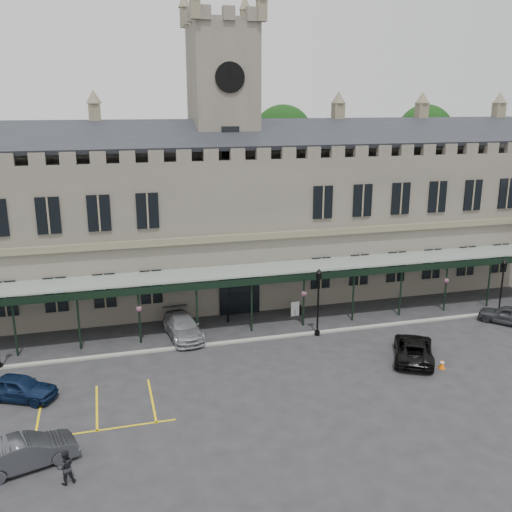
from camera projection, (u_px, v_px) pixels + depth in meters
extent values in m
plane|color=black|center=(282.00, 375.00, 35.03)|extent=(140.00, 140.00, 0.00)
cube|color=#5C564C|center=(225.00, 226.00, 48.35)|extent=(60.00, 10.00, 12.00)
cube|color=brown|center=(239.00, 238.00, 43.48)|extent=(60.00, 0.35, 0.50)
cube|color=black|center=(230.00, 134.00, 43.99)|extent=(60.00, 4.77, 2.20)
cube|color=black|center=(217.00, 131.00, 48.64)|extent=(60.00, 4.77, 2.20)
cube|color=black|center=(239.00, 291.00, 44.68)|extent=(3.20, 0.18, 3.80)
cube|color=#5C564C|center=(224.00, 167.00, 47.05)|extent=(5.00, 5.00, 22.00)
cylinder|color=silver|center=(230.00, 77.00, 42.84)|extent=(2.20, 0.12, 2.20)
cylinder|color=black|center=(230.00, 77.00, 42.77)|extent=(2.30, 0.04, 2.30)
cube|color=black|center=(231.00, 145.00, 44.14)|extent=(1.40, 0.12, 2.80)
cube|color=#8C9E93|center=(245.00, 270.00, 42.34)|extent=(50.00, 4.00, 0.40)
cube|color=black|center=(252.00, 282.00, 40.54)|extent=(50.00, 0.18, 0.50)
cube|color=gray|center=(258.00, 339.00, 40.13)|extent=(60.00, 0.40, 0.12)
cylinder|color=#332314|center=(282.00, 204.00, 58.78)|extent=(0.70, 0.70, 12.00)
sphere|color=black|center=(283.00, 135.00, 56.95)|extent=(6.00, 6.00, 6.00)
cylinder|color=#332314|center=(420.00, 198.00, 62.87)|extent=(0.70, 0.70, 12.00)
sphere|color=black|center=(425.00, 133.00, 61.05)|extent=(6.00, 6.00, 6.00)
cylinder|color=black|center=(0.00, 366.00, 35.79)|extent=(0.37, 0.37, 0.31)
cylinder|color=black|center=(317.00, 333.00, 40.94)|extent=(0.39, 0.39, 0.32)
cylinder|color=black|center=(318.00, 307.00, 40.42)|extent=(0.13, 0.13, 4.30)
cube|color=black|center=(319.00, 276.00, 39.82)|extent=(0.30, 0.30, 0.43)
cone|color=black|center=(319.00, 271.00, 39.72)|extent=(0.47, 0.47, 0.32)
cylinder|color=black|center=(498.00, 315.00, 44.47)|extent=(0.36, 0.36, 0.30)
cylinder|color=black|center=(501.00, 292.00, 43.98)|extent=(0.12, 0.12, 4.02)
cube|color=black|center=(504.00, 265.00, 43.42)|extent=(0.28, 0.28, 0.40)
cone|color=black|center=(505.00, 261.00, 43.33)|extent=(0.44, 0.44, 0.30)
cube|color=orange|center=(442.00, 368.00, 35.83)|extent=(0.34, 0.34, 0.04)
cone|color=orange|center=(442.00, 364.00, 35.75)|extent=(0.40, 0.40, 0.63)
cylinder|color=silver|center=(442.00, 363.00, 35.73)|extent=(0.26, 0.26, 0.09)
cylinder|color=black|center=(295.00, 313.00, 44.59)|extent=(0.06, 0.06, 0.49)
cube|color=silver|center=(295.00, 309.00, 44.50)|extent=(0.69, 0.08, 1.17)
cylinder|color=black|center=(228.00, 316.00, 43.29)|extent=(0.17, 0.17, 0.93)
cylinder|color=black|center=(300.00, 310.00, 44.73)|extent=(0.15, 0.15, 0.82)
imported|color=#0C1B38|center=(19.00, 388.00, 31.96)|extent=(4.53, 3.36, 1.43)
imported|color=#333439|center=(26.00, 452.00, 26.01)|extent=(4.78, 2.86, 1.49)
imported|color=gray|center=(183.00, 327.00, 40.48)|extent=(2.64, 5.48, 1.54)
imported|color=black|center=(414.00, 349.00, 37.00)|extent=(4.55, 5.68, 1.44)
imported|color=#333439|center=(508.00, 315.00, 42.92)|extent=(3.92, 4.26, 1.41)
imported|color=black|center=(65.00, 467.00, 24.85)|extent=(0.89, 0.75, 1.61)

